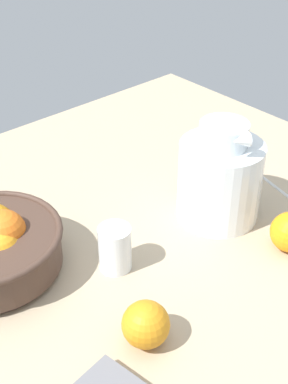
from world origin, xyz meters
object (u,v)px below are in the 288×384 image
Objects in this scene: juice_pitcher at (219,182)px; loose_orange_2 at (146,324)px; juice_glass at (115,251)px; spoon at (287,194)px.

juice_pitcher reaches higher than loose_orange_2.
juice_glass is at bearing 177.13° from juice_pitcher.
juice_glass reaches higher than loose_orange_2.
spoon is (15.54, -5.68, -6.99)cm from juice_pitcher.
loose_orange_2 is 48.24cm from spoon.
spoon is at bearing -9.74° from juice_glass.
juice_glass is at bearing 170.26° from spoon.
juice_pitcher is at bearing -2.87° from juice_glass.
juice_glass is 17.32cm from loose_orange_2.
loose_orange_2 is 0.44× the size of spoon.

